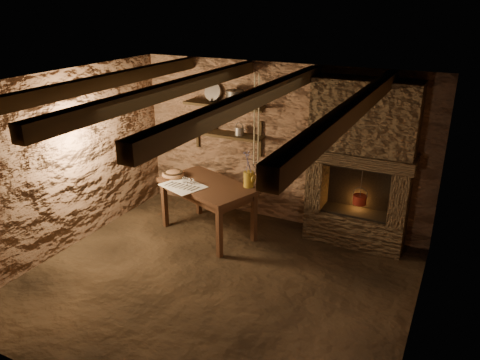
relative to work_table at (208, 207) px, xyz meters
The scene contains 25 objects.
floor 1.36m from the work_table, 56.46° to the right, with size 4.50×4.50×0.00m, color black.
back_wall 1.40m from the work_table, 52.02° to the left, with size 4.50×0.04×2.40m, color brown.
front_wall 3.26m from the work_table, 76.90° to the right, with size 4.50×0.04×2.40m, color brown.
left_wall 2.03m from the work_table, 144.80° to the right, with size 0.04×4.00×2.40m, color brown.
right_wall 3.25m from the work_table, 20.03° to the right, with size 0.04×4.00×2.40m, color brown.
ceiling 2.37m from the work_table, 56.46° to the right, with size 4.50×4.00×0.04m, color black.
beam_far_left 2.31m from the work_table, 125.90° to the right, with size 0.14×3.95×0.16m, color black.
beam_mid_left 2.19m from the work_table, 78.66° to the right, with size 0.14×3.95×0.16m, color black.
beam_mid_right 2.49m from the work_table, 41.63° to the right, with size 0.14×3.95×0.16m, color black.
beam_far_right 3.11m from the work_table, 26.01° to the right, with size 0.14×3.95×0.16m, color black.
shelf_lower 1.17m from the work_table, 99.95° to the left, with size 1.25×0.30×0.04m, color black.
shelf_upper 1.53m from the work_table, 99.95° to the left, with size 1.25×0.30×0.04m, color black.
hearth 2.23m from the work_table, 19.26° to the left, with size 1.43×0.51×2.30m.
work_table is the anchor object (origin of this frame).
linen_cloth 0.50m from the work_table, 138.41° to the right, with size 0.57×0.46×0.01m, color white.
pewter_cutlery_row 0.52m from the work_table, 136.20° to the right, with size 0.48×0.18×0.01m, color #9B988C, non-canonical shape.
drinking_glasses 0.49m from the work_table, 153.66° to the right, with size 0.18×0.06×0.07m, color silver, non-canonical shape.
stoneware_jug 0.83m from the work_table, 16.12° to the left, with size 0.16×0.16×0.51m.
wooden_bowl 0.71m from the work_table, behind, with size 0.33×0.33×0.12m, color brown.
iron_stockpot 1.63m from the work_table, 85.86° to the left, with size 0.26×0.26×0.19m, color #2E2C29.
tin_pan 1.76m from the work_table, 113.31° to the left, with size 0.28×0.28×0.04m, color #A6A5A0.
small_kettle 1.23m from the work_table, 80.51° to the left, with size 0.18×0.13×0.19m, color #A6A5A0, non-canonical shape.
rusty_tin 1.28m from the work_table, 119.40° to the left, with size 0.08×0.08×0.08m, color maroon.
red_pot 2.13m from the work_table, 17.57° to the left, with size 0.22×0.22×0.54m.
hanging_ropes 1.58m from the work_table, ahead, with size 0.08×0.08×1.20m, color beige, non-canonical shape.
Camera 1 is at (2.44, -4.19, 3.26)m, focal length 35.00 mm.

